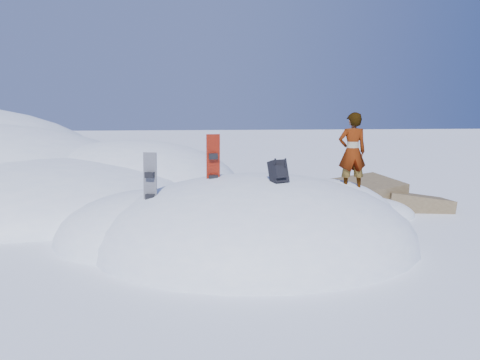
{
  "coord_description": "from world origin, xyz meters",
  "views": [
    {
      "loc": [
        -1.5,
        -9.8,
        2.86
      ],
      "look_at": [
        -0.31,
        0.3,
        1.35
      ],
      "focal_mm": 35.0,
      "sensor_mm": 36.0,
      "label": 1
    }
  ],
  "objects": [
    {
      "name": "rock_outcrop",
      "position": [
        3.72,
        3.01,
        0.01
      ],
      "size": [
        4.68,
        4.41,
        1.68
      ],
      "color": "brown",
      "rests_on": "ground"
    },
    {
      "name": "snow_mound",
      "position": [
        -0.17,
        0.24,
        0.0
      ],
      "size": [
        8.0,
        6.0,
        3.0
      ],
      "color": "white",
      "rests_on": "ground"
    },
    {
      "name": "snowboard_red",
      "position": [
        -0.92,
        0.05,
        1.62
      ],
      "size": [
        0.29,
        0.18,
        1.54
      ],
      "rotation": [
        0.0,
        0.0,
        0.07
      ],
      "color": "red",
      "rests_on": "snow_mound"
    },
    {
      "name": "ground",
      "position": [
        0.0,
        0.0,
        0.0
      ],
      "size": [
        120.0,
        120.0,
        0.0
      ],
      "primitive_type": "plane",
      "color": "white",
      "rests_on": "ground"
    },
    {
      "name": "gear_pile",
      "position": [
        -2.22,
        -1.01,
        0.12
      ],
      "size": [
        0.96,
        0.75,
        0.25
      ],
      "rotation": [
        0.0,
        0.0,
        0.42
      ],
      "color": "black",
      "rests_on": "ground"
    },
    {
      "name": "snowboard_dark",
      "position": [
        -2.21,
        -0.4,
        1.31
      ],
      "size": [
        0.29,
        0.23,
        1.48
      ],
      "rotation": [
        0.0,
        0.0,
        -0.33
      ],
      "color": "black",
      "rests_on": "snow_mound"
    },
    {
      "name": "person",
      "position": [
        2.29,
        0.49,
        1.92
      ],
      "size": [
        0.66,
        0.43,
        1.8
      ],
      "primitive_type": "imported",
      "rotation": [
        0.0,
        0.0,
        3.14
      ],
      "color": "slate",
      "rests_on": "snow_mound"
    },
    {
      "name": "backpack",
      "position": [
        0.35,
        -0.67,
        1.65
      ],
      "size": [
        0.44,
        0.49,
        0.55
      ],
      "rotation": [
        0.0,
        0.0,
        0.42
      ],
      "color": "black",
      "rests_on": "snow_mound"
    }
  ]
}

